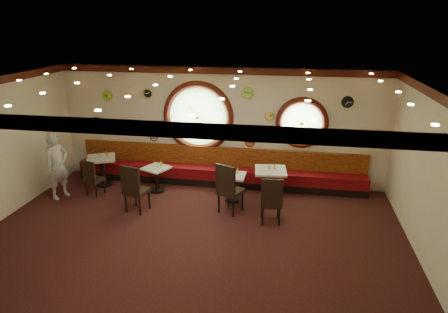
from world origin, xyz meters
TOP-DOWN VIEW (x-y plane):
  - floor at (0.00, 0.00)m, footprint 9.00×6.00m
  - ceiling at (0.00, 0.00)m, footprint 9.00×6.00m
  - wall_back at (0.00, 3.00)m, footprint 9.00×0.02m
  - wall_front at (0.00, -3.00)m, footprint 9.00×0.02m
  - wall_right at (4.50, 0.00)m, footprint 0.02×6.00m
  - molding_back at (0.00, 2.95)m, footprint 9.00×0.10m
  - molding_front at (0.00, -2.95)m, footprint 9.00×0.10m
  - molding_right at (4.45, 0.00)m, footprint 0.10×6.00m
  - banquette_base at (0.00, 2.72)m, footprint 8.00×0.55m
  - banquette_seat at (0.00, 2.72)m, footprint 8.00×0.55m
  - banquette_back at (0.00, 2.94)m, footprint 8.00×0.10m
  - porthole_left_glass at (-0.60, 3.00)m, footprint 1.66×0.02m
  - porthole_left_frame at (-0.60, 2.98)m, footprint 1.98×0.18m
  - porthole_left_ring at (-0.60, 2.95)m, footprint 1.61×0.03m
  - porthole_right_glass at (2.20, 3.00)m, footprint 1.10×0.02m
  - porthole_right_frame at (2.20, 2.98)m, footprint 1.38×0.18m
  - porthole_right_ring at (2.20, 2.95)m, footprint 1.09×0.03m
  - wall_clock_0 at (-3.20, 2.96)m, footprint 0.26×0.03m
  - wall_clock_1 at (3.30, 2.96)m, footprint 0.28×0.03m
  - wall_clock_2 at (-1.90, 2.96)m, footprint 0.20×0.03m
  - wall_clock_3 at (-2.30, 2.96)m, footprint 0.36×0.03m
  - wall_clock_4 at (3.55, 2.96)m, footprint 0.34×0.03m
  - wall_clock_5 at (-3.60, 2.96)m, footprint 0.32×0.03m
  - wall_clock_6 at (0.75, 2.96)m, footprint 0.30×0.03m
  - wall_clock_7 at (-2.00, 2.96)m, footprint 0.24×0.03m
  - wall_clock_8 at (0.85, 2.96)m, footprint 0.24×0.03m
  - wall_clock_9 at (1.35, 2.96)m, footprint 0.22×0.03m
  - table_a at (-3.14, 2.11)m, footprint 0.98×0.98m
  - table_b at (-1.51, 1.97)m, footprint 0.82×0.82m
  - table_c at (0.56, 1.75)m, footprint 0.64×0.64m
  - table_d at (1.49, 1.90)m, footprint 0.85×0.85m
  - chair_a at (-3.07, 1.41)m, footprint 0.50×0.50m
  - chair_b at (-1.62, 0.69)m, footprint 0.60×0.60m
  - chair_c at (0.57, 1.04)m, footprint 0.69×0.69m
  - chair_d at (1.60, 0.68)m, footprint 0.53×0.53m
  - condiment_a_salt at (-3.23, 2.17)m, footprint 0.04×0.04m
  - condiment_b_salt at (-1.64, 2.05)m, footprint 0.03×0.03m
  - condiment_c_salt at (0.53, 1.84)m, footprint 0.03×0.03m
  - condiment_d_salt at (1.44, 1.90)m, footprint 0.04×0.04m
  - condiment_a_pepper at (-3.17, 2.14)m, footprint 0.04×0.04m
  - condiment_b_pepper at (-1.46, 1.96)m, footprint 0.04×0.04m
  - condiment_c_pepper at (0.53, 1.70)m, footprint 0.04×0.04m
  - condiment_d_pepper at (1.48, 1.86)m, footprint 0.03×0.03m
  - condiment_a_bottle at (-2.99, 2.18)m, footprint 0.05×0.05m
  - condiment_b_bottle at (-1.41, 2.08)m, footprint 0.05×0.05m
  - condiment_c_bottle at (0.68, 1.87)m, footprint 0.05×0.05m
  - condiment_d_bottle at (1.59, 1.96)m, footprint 0.05×0.05m
  - waiter at (-3.85, 1.18)m, footprint 0.63×0.74m

SIDE VIEW (x-z plane):
  - floor at x=0.00m, z-range 0.00..0.00m
  - banquette_base at x=0.00m, z-range 0.00..0.20m
  - banquette_seat at x=0.00m, z-range 0.20..0.50m
  - table_b at x=-1.51m, z-range 0.09..0.77m
  - table_c at x=0.56m, z-range 0.09..0.79m
  - table_a at x=-3.14m, z-range 0.11..0.92m
  - table_d at x=1.49m, z-range 0.11..0.95m
  - chair_a at x=-3.07m, z-range 0.25..0.85m
  - chair_d at x=1.60m, z-range 0.30..0.99m
  - chair_b at x=-1.62m, z-range 0.31..1.05m
  - chair_c at x=0.57m, z-range 0.32..1.09m
  - condiment_b_salt at x=-1.64m, z-range 0.68..0.77m
  - condiment_b_pepper at x=-1.46m, z-range 0.68..0.79m
  - condiment_c_salt at x=0.53m, z-range 0.70..0.78m
  - condiment_c_pepper at x=0.53m, z-range 0.70..0.80m
  - banquette_back at x=0.00m, z-range 0.48..1.02m
  - condiment_b_bottle at x=-1.41m, z-range 0.68..0.83m
  - condiment_c_bottle at x=0.68m, z-range 0.70..0.85m
  - condiment_a_salt at x=-3.23m, z-range 0.81..0.91m
  - waiter at x=-3.85m, z-range 0.00..1.72m
  - condiment_a_pepper at x=-3.17m, z-range 0.81..0.92m
  - condiment_d_pepper at x=1.48m, z-range 0.84..0.94m
  - condiment_d_salt at x=1.44m, z-range 0.84..0.95m
  - condiment_a_bottle at x=-2.99m, z-range 0.81..0.99m
  - condiment_d_bottle at x=1.59m, z-range 0.84..0.99m
  - wall_clock_2 at x=-1.90m, z-range 1.10..1.30m
  - wall_clock_8 at x=0.85m, z-range 1.08..1.32m
  - wall_clock_4 at x=3.55m, z-range 1.28..1.62m
  - wall_clock_3 at x=-2.30m, z-range 1.32..1.68m
  - wall_clock_5 at x=-3.60m, z-range 1.39..1.71m
  - wall_back at x=0.00m, z-range 0.00..3.20m
  - wall_front at x=0.00m, z-range 0.00..3.20m
  - wall_right at x=4.50m, z-range 0.00..3.20m
  - porthole_right_ring at x=2.20m, z-range 1.26..2.34m
  - porthole_right_glass at x=2.20m, z-range 1.25..2.35m
  - porthole_right_frame at x=2.20m, z-range 1.11..2.49m
  - porthole_left_glass at x=-0.60m, z-range 1.02..2.68m
  - porthole_left_frame at x=-0.60m, z-range 0.86..2.84m
  - porthole_left_ring at x=-0.60m, z-range 1.04..2.66m
  - wall_clock_9 at x=1.35m, z-range 1.84..2.06m
  - wall_clock_0 at x=-3.20m, z-range 2.22..2.48m
  - wall_clock_1 at x=3.30m, z-range 2.26..2.54m
  - wall_clock_7 at x=-2.00m, z-range 2.33..2.57m
  - wall_clock_6 at x=0.75m, z-range 2.40..2.70m
  - molding_back at x=0.00m, z-range 3.02..3.20m
  - molding_front at x=0.00m, z-range 3.02..3.20m
  - molding_right at x=4.45m, z-range 3.02..3.20m
  - ceiling at x=0.00m, z-range 3.19..3.21m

